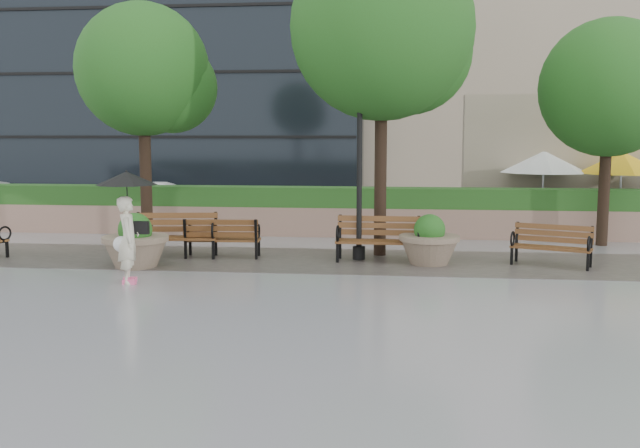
# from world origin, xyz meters

# --- Properties ---
(ground) EXTENTS (100.00, 100.00, 0.00)m
(ground) POSITION_xyz_m (0.00, 0.00, 0.00)
(ground) COLOR gray
(ground) RESTS_ON ground
(cobble_strip) EXTENTS (28.00, 3.20, 0.01)m
(cobble_strip) POSITION_xyz_m (0.00, 3.00, 0.01)
(cobble_strip) COLOR #383330
(cobble_strip) RESTS_ON ground
(hedge_wall) EXTENTS (24.00, 0.80, 1.35)m
(hedge_wall) POSITION_xyz_m (0.00, 7.00, 0.66)
(hedge_wall) COLOR #8F6B5C
(hedge_wall) RESTS_ON ground
(cafe_wall) EXTENTS (10.00, 0.60, 4.00)m
(cafe_wall) POSITION_xyz_m (9.50, 10.00, 2.00)
(cafe_wall) COLOR tan
(cafe_wall) RESTS_ON ground
(cafe_hedge) EXTENTS (8.00, 0.50, 0.90)m
(cafe_hedge) POSITION_xyz_m (9.00, 7.80, 0.45)
(cafe_hedge) COLOR #264F1A
(cafe_hedge) RESTS_ON ground
(asphalt_street) EXTENTS (40.00, 7.00, 0.00)m
(asphalt_street) POSITION_xyz_m (0.00, 11.00, 0.00)
(asphalt_street) COLOR black
(asphalt_street) RESTS_ON ground
(bench_1) EXTENTS (1.96, 1.00, 1.01)m
(bench_1) POSITION_xyz_m (-2.49, 2.98, 0.30)
(bench_1) COLOR brown
(bench_1) RESTS_ON ground
(bench_2) EXTENTS (1.73, 0.78, 0.90)m
(bench_2) POSITION_xyz_m (-1.42, 3.10, 0.27)
(bench_2) COLOR brown
(bench_2) RESTS_ON ground
(bench_3) EXTENTS (1.87, 0.78, 0.99)m
(bench_3) POSITION_xyz_m (2.12, 2.99, 0.29)
(bench_3) COLOR brown
(bench_3) RESTS_ON ground
(bench_4) EXTENTS (1.74, 1.19, 0.88)m
(bench_4) POSITION_xyz_m (5.79, 2.85, 0.26)
(bench_4) COLOR brown
(bench_4) RESTS_ON ground
(planter_left) EXTENTS (1.38, 1.38, 1.16)m
(planter_left) POSITION_xyz_m (-2.96, 1.76, 0.45)
(planter_left) COLOR #7F6B56
(planter_left) RESTS_ON ground
(planter_right) EXTENTS (1.30, 1.30, 1.09)m
(planter_right) POSITION_xyz_m (3.22, 2.80, 0.43)
(planter_right) COLOR #7F6B56
(planter_right) RESTS_ON ground
(lamppost) EXTENTS (0.28, 0.28, 4.53)m
(lamppost) POSITION_xyz_m (1.68, 3.22, 2.01)
(lamppost) COLOR black
(lamppost) RESTS_ON ground
(tree_0) EXTENTS (3.28, 3.15, 5.91)m
(tree_0) POSITION_xyz_m (-3.40, 4.18, 4.21)
(tree_0) COLOR black
(tree_0) RESTS_ON ground
(tree_1) EXTENTS (4.15, 4.15, 7.24)m
(tree_1) POSITION_xyz_m (2.28, 3.91, 5.03)
(tree_1) COLOR black
(tree_1) RESTS_ON ground
(tree_2) EXTENTS (3.50, 3.41, 5.65)m
(tree_2) POSITION_xyz_m (7.84, 6.09, 3.84)
(tree_2) COLOR black
(tree_2) RESTS_ON ground
(patio_umb_white) EXTENTS (2.50, 2.50, 2.30)m
(patio_umb_white) POSITION_xyz_m (6.71, 8.75, 1.99)
(patio_umb_white) COLOR black
(patio_umb_white) RESTS_ON ground
(patio_umb_yellow_a) EXTENTS (2.50, 2.50, 2.30)m
(patio_umb_yellow_a) POSITION_xyz_m (8.81, 8.49, 1.99)
(patio_umb_yellow_a) COLOR black
(patio_umb_yellow_a) RESTS_ON ground
(car_right) EXTENTS (3.82, 1.96, 1.20)m
(car_right) POSITION_xyz_m (-5.35, 10.28, 0.60)
(car_right) COLOR white
(car_right) RESTS_ON ground
(pedestrian) EXTENTS (1.14, 1.14, 2.10)m
(pedestrian) POSITION_xyz_m (-2.50, 0.22, 1.28)
(pedestrian) COLOR beige
(pedestrian) RESTS_ON ground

